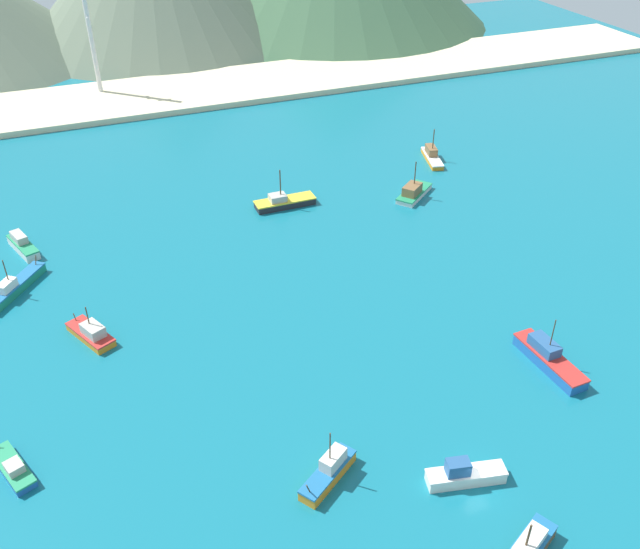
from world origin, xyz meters
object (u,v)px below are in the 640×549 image
Objects in this scene: fishing_boat_8 at (549,358)px; radio_tower at (90,32)px; fishing_boat_2 at (284,202)px; fishing_boat_7 at (329,471)px; fishing_boat_1 at (22,245)px; fishing_boat_10 at (13,468)px; fishing_boat_4 at (432,156)px; fishing_boat_0 at (413,192)px; fishing_boat_5 at (14,287)px; fishing_boat_11 at (91,333)px; fishing_boat_6 at (464,474)px.

fishing_boat_8 is 117.30m from radio_tower.
fishing_boat_2 is 54.56m from fishing_boat_7.
fishing_boat_7 reaches higher than fishing_boat_1.
fishing_boat_8 reaches higher than fishing_boat_10.
fishing_boat_7 is at bearing -126.85° from fishing_boat_4.
fishing_boat_2 is (-20.75, 4.79, -0.10)m from fishing_boat_0.
fishing_boat_8 reaches higher than fishing_boat_5.
fishing_boat_8 is at bearing -71.99° from fishing_boat_2.
fishing_boat_11 is at bearing -58.79° from fishing_boat_5.
fishing_boat_2 reaches higher than fishing_boat_6.
radio_tower reaches higher than fishing_boat_7.
fishing_boat_1 is at bearing -106.39° from radio_tower.
fishing_boat_6 is at bearing -57.92° from fishing_boat_1.
fishing_boat_0 reaches higher than fishing_boat_10.
fishing_boat_8 is at bearing -105.99° from fishing_boat_4.
fishing_boat_6 is at bearing -51.62° from fishing_boat_5.
radio_tower is (-6.84, 116.57, 12.91)m from fishing_boat_7.
fishing_boat_4 is at bearing 33.49° from fishing_boat_10.
fishing_boat_4 reaches higher than fishing_boat_1.
radio_tower is (11.54, 86.91, 13.06)m from fishing_boat_11.
fishing_boat_2 is 58.31m from fishing_boat_10.
fishing_boat_2 is at bearing -1.60° from fishing_boat_1.
radio_tower is (-51.48, 57.02, 13.09)m from fishing_boat_4.
fishing_boat_8 reaches higher than fishing_boat_6.
fishing_boat_4 is at bearing 62.89° from fishing_boat_6.
fishing_boat_11 is at bearing 153.27° from fishing_boat_8.
fishing_boat_7 is 117.48m from radio_tower.
fishing_boat_7 is at bearing -125.85° from fishing_boat_0.
fishing_boat_7 is (-44.64, -59.55, 0.17)m from fishing_boat_4.
radio_tower is at bearing 73.61° from fishing_boat_1.
fishing_boat_7 is (-13.90, -52.76, 0.21)m from fishing_boat_2.
fishing_boat_1 is 0.78× the size of fishing_boat_5.
fishing_boat_6 is 0.76× the size of fishing_boat_8.
fishing_boat_8 is (-15.43, -53.86, 0.20)m from fishing_boat_4.
fishing_boat_7 is at bearing -86.64° from radio_tower.
fishing_boat_7 is 0.69× the size of fishing_boat_8.
fishing_boat_0 is at bearing 4.32° from fishing_boat_5.
fishing_boat_1 is at bearing 86.89° from fishing_boat_10.
fishing_boat_5 is 1.27× the size of fishing_boat_6.
fishing_boat_1 is at bearing 105.93° from fishing_boat_11.
fishing_boat_4 reaches higher than fishing_boat_6.
fishing_boat_0 is 56.11m from fishing_boat_11.
fishing_boat_8 is at bearing 11.03° from fishing_boat_7.
fishing_boat_0 is at bearing 82.66° from fishing_boat_8.
fishing_boat_4 is at bearing -47.93° from radio_tower.
fishing_boat_10 is at bearing -93.11° from fishing_boat_1.
fishing_boat_8 is (55.87, -37.64, 0.21)m from fishing_boat_5.
fishing_boat_4 is 0.91× the size of fishing_boat_5.
fishing_boat_7 is at bearing -23.12° from fishing_boat_10.
fishing_boat_0 is 81.23m from radio_tower.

